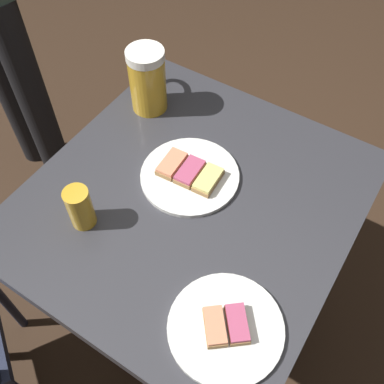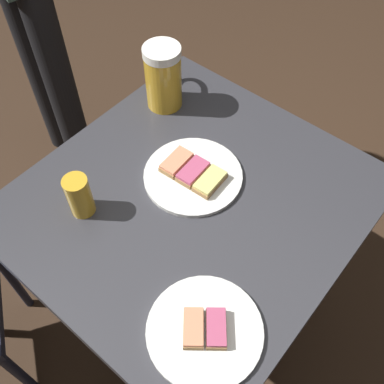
% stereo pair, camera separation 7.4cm
% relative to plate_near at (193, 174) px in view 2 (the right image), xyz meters
% --- Properties ---
extents(ground_plane, '(6.00, 6.00, 0.00)m').
position_rel_plate_near_xyz_m(ground_plane, '(0.05, 0.04, -0.78)').
color(ground_plane, '#382619').
extents(cafe_table, '(0.74, 0.69, 0.77)m').
position_rel_plate_near_xyz_m(cafe_table, '(0.05, 0.04, -0.19)').
color(cafe_table, black).
rests_on(cafe_table, ground_plane).
extents(plate_near, '(0.23, 0.23, 0.03)m').
position_rel_plate_near_xyz_m(plate_near, '(0.00, 0.00, 0.00)').
color(plate_near, white).
rests_on(plate_near, cafe_table).
extents(plate_far, '(0.21, 0.21, 0.03)m').
position_rel_plate_near_xyz_m(plate_far, '(0.26, 0.25, -0.00)').
color(plate_far, white).
rests_on(plate_far, cafe_table).
extents(beer_mug, '(0.13, 0.12, 0.17)m').
position_rel_plate_near_xyz_m(beer_mug, '(-0.15, -0.22, 0.08)').
color(beer_mug, gold).
rests_on(beer_mug, cafe_table).
extents(beer_glass_small, '(0.05, 0.05, 0.10)m').
position_rel_plate_near_xyz_m(beer_glass_small, '(0.22, -0.12, 0.04)').
color(beer_glass_small, gold).
rests_on(beer_glass_small, cafe_table).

